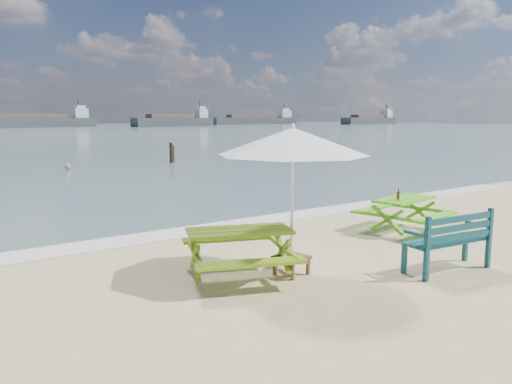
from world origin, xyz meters
TOP-DOWN VIEW (x-y plane):
  - foam_strip at (0.00, 4.60)m, footprint 22.00×0.90m
  - picnic_table_left at (-1.95, 1.41)m, footprint 2.08×2.18m
  - picnic_table_right at (2.61, 1.93)m, footprint 1.77×1.92m
  - park_bench at (0.93, -0.22)m, footprint 1.58×0.69m
  - side_table at (-1.23, 1.05)m, footprint 0.53×0.53m
  - patio_umbrella at (-1.23, 1.05)m, footprint 2.65×2.65m
  - beer_bottle at (2.24, 1.81)m, footprint 0.07×0.07m
  - swimmer at (0.13, 18.86)m, footprint 0.65×0.52m
  - mooring_pilings at (5.87, 19.76)m, footprint 0.57×0.77m
  - cargo_ships at (54.16, 116.74)m, footprint 161.59×25.99m

SIDE VIEW (x-z plane):
  - swimmer at x=0.13m, z-range -1.25..0.31m
  - foam_strip at x=0.00m, z-range 0.00..0.01m
  - side_table at x=-1.23m, z-range 0.01..0.31m
  - park_bench at x=0.93m, z-range -0.18..0.76m
  - picnic_table_right at x=2.61m, z-range -0.01..0.71m
  - picnic_table_left at x=-1.95m, z-range -0.01..0.73m
  - mooring_pilings at x=5.87m, z-range -0.24..1.03m
  - beer_bottle at x=2.24m, z-range 0.68..0.94m
  - cargo_ships at x=54.16m, z-range -1.02..3.38m
  - patio_umbrella at x=-1.23m, z-range 0.93..3.21m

